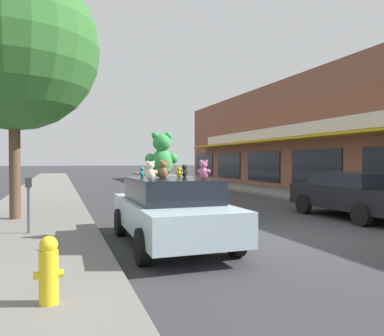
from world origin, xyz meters
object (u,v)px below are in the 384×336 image
object	(u,v)px
teddy_bear_teal	(142,172)
parking_meter	(29,198)
teddy_bear_black	(184,171)
street_tree	(14,47)
parked_car_far_center	(353,193)
teddy_bear_cream	(150,171)
teddy_bear_yellow	(179,172)
teddy_bear_pink	(204,170)
teddy_bear_giant	(162,156)
plush_art_car	(171,209)
fire_hydrant	(49,270)
teddy_bear_brown	(163,170)

from	to	relation	value
teddy_bear_teal	parking_meter	world-z (taller)	teddy_bear_teal
teddy_bear_black	street_tree	size ratio (longest dim) A/B	0.04
teddy_bear_teal	parked_car_far_center	world-z (taller)	teddy_bear_teal
teddy_bear_cream	teddy_bear_yellow	size ratio (longest dim) A/B	1.51
teddy_bear_black	parked_car_far_center	xyz separation A→B (m)	(6.00, 1.24, -0.79)
parked_car_far_center	teddy_bear_pink	bearing A→B (deg)	-158.01
teddy_bear_giant	street_tree	world-z (taller)	street_tree
teddy_bear_black	teddy_bear_yellow	world-z (taller)	teddy_bear_black
plush_art_car	street_tree	distance (m)	6.86
parked_car_far_center	fire_hydrant	distance (m)	9.99
parked_car_far_center	fire_hydrant	world-z (taller)	parked_car_far_center
teddy_bear_giant	teddy_bear_pink	size ratio (longest dim) A/B	2.60
teddy_bear_cream	teddy_bear_black	world-z (taller)	teddy_bear_cream
teddy_bear_giant	teddy_bear_black	distance (m)	0.70
plush_art_car	street_tree	xyz separation A→B (m)	(-3.42, 4.14, 4.28)
plush_art_car	teddy_bear_brown	world-z (taller)	teddy_bear_brown
parked_car_far_center	parking_meter	xyz separation A→B (m)	(-9.35, -0.02, 0.17)
teddy_bear_brown	fire_hydrant	xyz separation A→B (m)	(-2.18, -2.92, -1.08)
teddy_bear_brown	street_tree	world-z (taller)	street_tree
parked_car_far_center	teddy_bear_giant	bearing A→B (deg)	-167.83
teddy_bear_teal	street_tree	world-z (taller)	street_tree
teddy_bear_yellow	parked_car_far_center	bearing A→B (deg)	-110.40
teddy_bear_brown	teddy_bear_pink	xyz separation A→B (m)	(0.65, -0.64, 0.00)
teddy_bear_brown	parked_car_far_center	world-z (taller)	teddy_bear_brown
plush_art_car	teddy_bear_yellow	xyz separation A→B (m)	(0.24, 0.16, 0.78)
teddy_bear_brown	parking_meter	bearing A→B (deg)	-23.94
plush_art_car	parking_meter	distance (m)	3.35
parking_meter	teddy_bear_cream	bearing A→B (deg)	-47.60
plush_art_car	teddy_bear_brown	size ratio (longest dim) A/B	11.32
parked_car_far_center	fire_hydrant	bearing A→B (deg)	-151.94
teddy_bear_teal	teddy_bear_cream	bearing A→B (deg)	46.37
teddy_bear_yellow	teddy_bear_giant	bearing A→B (deg)	37.16
teddy_bear_cream	teddy_bear_brown	world-z (taller)	teddy_bear_brown
teddy_bear_black	parked_car_far_center	bearing A→B (deg)	167.17
teddy_bear_black	teddy_bear_brown	distance (m)	0.84
teddy_bear_cream	teddy_bear_teal	xyz separation A→B (m)	(0.18, 1.58, -0.07)
teddy_bear_pink	parked_car_far_center	xyz separation A→B (m)	(5.99, 2.42, -0.84)
teddy_bear_black	parking_meter	world-z (taller)	teddy_bear_black
plush_art_car	teddy_bear_cream	xyz separation A→B (m)	(-0.63, -0.80, 0.84)
teddy_bear_cream	teddy_bear_black	bearing A→B (deg)	-118.30
teddy_bear_cream	street_tree	size ratio (longest dim) A/B	0.05
plush_art_car	teddy_bear_giant	xyz separation A→B (m)	(-0.12, 0.28, 1.14)
teddy_bear_pink	plush_art_car	bearing A→B (deg)	-13.62
teddy_bear_giant	plush_art_car	bearing A→B (deg)	120.01
street_tree	fire_hydrant	distance (m)	8.51
parked_car_far_center	teddy_bear_black	bearing A→B (deg)	-168.32
teddy_bear_cream	teddy_bear_teal	bearing A→B (deg)	-83.95
teddy_bear_yellow	teddy_bear_pink	bearing A→B (deg)	160.25
teddy_bear_teal	teddy_bear_brown	xyz separation A→B (m)	(0.27, -0.86, 0.07)
parked_car_far_center	street_tree	bearing A→B (deg)	166.12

